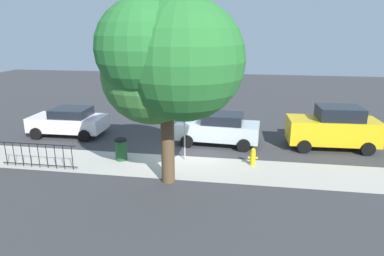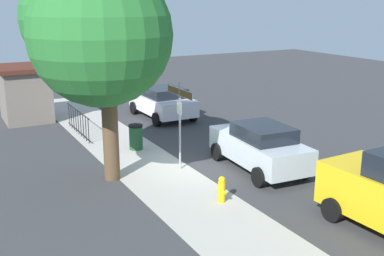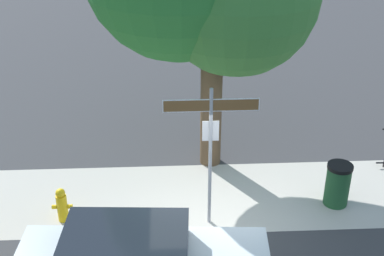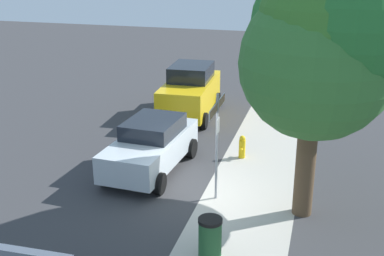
% 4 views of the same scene
% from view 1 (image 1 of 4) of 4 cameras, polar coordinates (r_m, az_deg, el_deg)
% --- Properties ---
extents(ground_plane, '(60.00, 60.00, 0.00)m').
position_cam_1_polar(ground_plane, '(15.96, -1.22, -4.69)').
color(ground_plane, '#38383A').
extents(sidewalk_strip, '(24.00, 2.60, 0.00)m').
position_cam_1_polar(sidewalk_strip, '(15.27, -9.55, -5.92)').
color(sidewalk_strip, '#B1ABA0').
rests_on(sidewalk_strip, ground_plane).
extents(street_sign, '(1.80, 0.07, 3.02)m').
position_cam_1_polar(street_sign, '(14.92, -1.26, 2.50)').
color(street_sign, '#9EA0A5').
rests_on(street_sign, ground_plane).
extents(shade_tree, '(5.10, 4.18, 6.76)m').
position_cam_1_polar(shade_tree, '(11.91, -4.96, 11.18)').
color(shade_tree, brown).
rests_on(shade_tree, ground_plane).
extents(car_yellow, '(4.30, 2.15, 2.10)m').
position_cam_1_polar(car_yellow, '(18.06, 22.46, 0.04)').
color(car_yellow, yellow).
rests_on(car_yellow, ground_plane).
extents(car_silver, '(4.21, 2.14, 1.61)m').
position_cam_1_polar(car_silver, '(17.37, 4.46, -0.09)').
color(car_silver, silver).
rests_on(car_silver, ground_plane).
extents(car_white, '(4.03, 2.18, 1.54)m').
position_cam_1_polar(car_white, '(19.97, -19.82, 1.08)').
color(car_white, white).
rests_on(car_white, ground_plane).
extents(iron_fence, '(3.44, 0.04, 1.07)m').
position_cam_1_polar(iron_fence, '(15.90, -24.20, -4.14)').
color(iron_fence, black).
rests_on(iron_fence, ground_plane).
extents(fire_hydrant, '(0.42, 0.22, 0.78)m').
position_cam_1_polar(fire_hydrant, '(15.04, 10.11, -4.74)').
color(fire_hydrant, yellow).
rests_on(fire_hydrant, ground_plane).
extents(trash_bin, '(0.55, 0.55, 0.98)m').
position_cam_1_polar(trash_bin, '(15.69, -11.72, -3.51)').
color(trash_bin, '#1E4C28').
rests_on(trash_bin, ground_plane).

